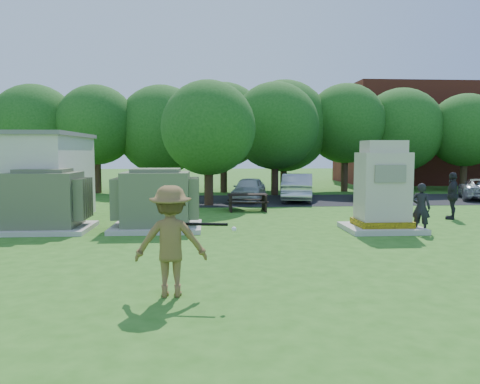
{
  "coord_description": "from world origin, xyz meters",
  "views": [
    {
      "loc": [
        -1.1,
        -11.4,
        2.65
      ],
      "look_at": [
        0.0,
        4.0,
        1.3
      ],
      "focal_mm": 35.0,
      "sensor_mm": 36.0,
      "label": 1
    }
  ],
  "objects": [
    {
      "name": "person_by_generator",
      "position": [
        5.86,
        3.24,
        0.81
      ],
      "size": [
        0.71,
        0.66,
        1.62
      ],
      "primitive_type": "imported",
      "rotation": [
        0.0,
        0.0,
        2.52
      ],
      "color": "black",
      "rests_on": "ground"
    },
    {
      "name": "brick_building",
      "position": [
        18.0,
        27.0,
        4.0
      ],
      "size": [
        15.0,
        8.0,
        8.0
      ],
      "primitive_type": "cube",
      "color": "maroon",
      "rests_on": "ground"
    },
    {
      "name": "batting_equipment",
      "position": [
        -1.16,
        -3.02,
        1.32
      ],
      "size": [
        1.18,
        0.24,
        0.16
      ],
      "color": "black",
      "rests_on": "ground"
    },
    {
      "name": "car_silver_b",
      "position": [
        13.92,
        13.3,
        0.57
      ],
      "size": [
        3.43,
        4.54,
        1.15
      ],
      "primitive_type": "imported",
      "rotation": [
        0.0,
        0.0,
        2.72
      ],
      "color": "#BCBCC1",
      "rests_on": "ground"
    },
    {
      "name": "transformer_right",
      "position": [
        -2.8,
        4.5,
        0.97
      ],
      "size": [
        3.0,
        2.4,
        2.07
      ],
      "color": "beige",
      "rests_on": "ground"
    },
    {
      "name": "picnic_table",
      "position": [
        0.71,
        9.25,
        0.47
      ],
      "size": [
        1.75,
        1.31,
        0.75
      ],
      "color": "black",
      "rests_on": "ground"
    },
    {
      "name": "parking_strip",
      "position": [
        7.0,
        13.5,
        0.01
      ],
      "size": [
        20.0,
        6.0,
        0.01
      ],
      "primitive_type": "cube",
      "color": "#232326",
      "rests_on": "ground"
    },
    {
      "name": "car_white",
      "position": [
        1.14,
        13.28,
        0.64
      ],
      "size": [
        2.4,
        3.99,
        1.27
      ],
      "primitive_type": "imported",
      "rotation": [
        0.0,
        0.0,
        -0.26
      ],
      "color": "silver",
      "rests_on": "ground"
    },
    {
      "name": "tree_row",
      "position": [
        1.75,
        18.5,
        4.15
      ],
      "size": [
        41.3,
        13.3,
        7.3
      ],
      "color": "#47301E",
      "rests_on": "ground"
    },
    {
      "name": "batter",
      "position": [
        -1.76,
        -2.92,
        1.02
      ],
      "size": [
        1.32,
        0.77,
        2.03
      ],
      "primitive_type": "imported",
      "rotation": [
        0.0,
        0.0,
        3.15
      ],
      "color": "brown",
      "rests_on": "ground"
    },
    {
      "name": "car_dark",
      "position": [
        7.7,
        13.0,
        0.6
      ],
      "size": [
        2.98,
        4.47,
        1.2
      ],
      "primitive_type": "imported",
      "rotation": [
        0.0,
        0.0,
        -0.34
      ],
      "color": "black",
      "rests_on": "ground"
    },
    {
      "name": "generator_cabinet",
      "position": [
        4.73,
        3.68,
        1.31
      ],
      "size": [
        2.46,
        2.01,
        3.0
      ],
      "color": "beige",
      "rests_on": "ground"
    },
    {
      "name": "person_walking_right",
      "position": [
        8.45,
        6.07,
        0.92
      ],
      "size": [
        0.94,
        1.15,
        1.84
      ],
      "primitive_type": "imported",
      "rotation": [
        0.0,
        0.0,
        4.17
      ],
      "color": "#28272C",
      "rests_on": "ground"
    },
    {
      "name": "car_silver_a",
      "position": [
        3.74,
        13.18,
        0.73
      ],
      "size": [
        2.47,
        4.68,
        1.47
      ],
      "primitive_type": "imported",
      "rotation": [
        0.0,
        0.0,
        2.93
      ],
      "color": "#B8B7BC",
      "rests_on": "ground"
    },
    {
      "name": "transformer_left",
      "position": [
        -6.5,
        4.5,
        0.97
      ],
      "size": [
        3.0,
        2.4,
        2.07
      ],
      "color": "beige",
      "rests_on": "ground"
    },
    {
      "name": "ground",
      "position": [
        0.0,
        0.0,
        0.0
      ],
      "size": [
        120.0,
        120.0,
        0.0
      ],
      "primitive_type": "plane",
      "color": "#2D6619",
      "rests_on": "ground"
    }
  ]
}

